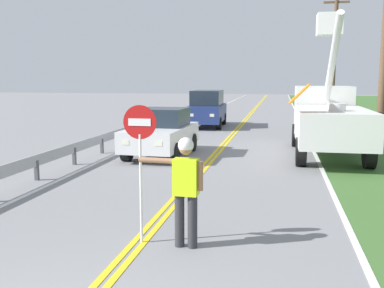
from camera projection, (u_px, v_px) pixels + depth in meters
name	position (u px, v px, depth m)	size (l,w,h in m)	color
centerline_yellow_left	(233.00, 132.00, 23.24)	(0.11, 110.00, 0.01)	yellow
centerline_yellow_right	(236.00, 132.00, 23.20)	(0.11, 110.00, 0.01)	yellow
edge_line_right	(306.00, 134.00, 22.53)	(0.12, 110.00, 0.01)	silver
edge_line_left	(168.00, 131.00, 23.91)	(0.12, 110.00, 0.01)	silver
flagger_worker	(185.00, 185.00, 7.22)	(1.09, 0.26, 1.83)	#2D2D33
stop_sign_paddle	(140.00, 143.00, 7.32)	(0.56, 0.04, 2.33)	silver
utility_bucket_truck	(328.00, 116.00, 16.30)	(2.67, 6.82, 5.15)	silver
oncoming_sedan_nearest	(162.00, 133.00, 16.04)	(2.04, 4.17, 1.70)	silver
oncoming_suv_second	(207.00, 108.00, 25.79)	(2.03, 4.66, 2.10)	navy
utility_pole_mid	(334.00, 54.00, 32.39)	(1.80, 0.28, 8.79)	brown
guardrail_left_shoulder	(132.00, 129.00, 19.91)	(0.10, 32.00, 0.71)	#9EA0A3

